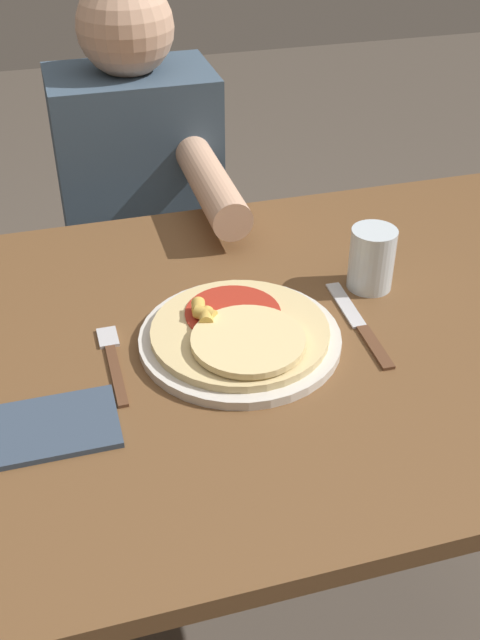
% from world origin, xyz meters
% --- Properties ---
extents(ground_plane, '(8.00, 8.00, 0.00)m').
position_xyz_m(ground_plane, '(0.00, 0.00, 0.00)').
color(ground_plane, brown).
extents(dining_table, '(1.22, 0.81, 0.78)m').
position_xyz_m(dining_table, '(0.00, 0.00, 0.66)').
color(dining_table, brown).
rests_on(dining_table, ground_plane).
extents(plate, '(0.29, 0.29, 0.01)m').
position_xyz_m(plate, '(-0.04, -0.01, 0.78)').
color(plate, silver).
rests_on(plate, dining_table).
extents(pizza, '(0.25, 0.25, 0.04)m').
position_xyz_m(pizza, '(-0.05, -0.02, 0.80)').
color(pizza, '#E0C689').
rests_on(pizza, plate).
extents(fork, '(0.03, 0.18, 0.00)m').
position_xyz_m(fork, '(-0.23, -0.00, 0.78)').
color(fork, brown).
rests_on(fork, dining_table).
extents(knife, '(0.03, 0.22, 0.00)m').
position_xyz_m(knife, '(0.14, -0.02, 0.78)').
color(knife, brown).
rests_on(knife, dining_table).
extents(drinking_glass, '(0.07, 0.07, 0.10)m').
position_xyz_m(drinking_glass, '(0.19, 0.07, 0.83)').
color(drinking_glass, silver).
rests_on(drinking_glass, dining_table).
extents(napkin, '(0.16, 0.11, 0.01)m').
position_xyz_m(napkin, '(-0.31, -0.12, 0.78)').
color(napkin, '#38475B').
rests_on(napkin, dining_table).
extents(person_diner, '(0.33, 0.52, 1.15)m').
position_xyz_m(person_diner, '(-0.08, 0.63, 0.66)').
color(person_diner, '#2D2D38').
rests_on(person_diner, ground_plane).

